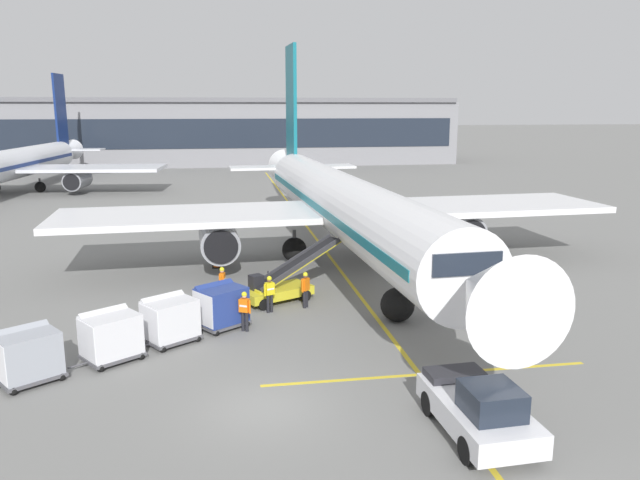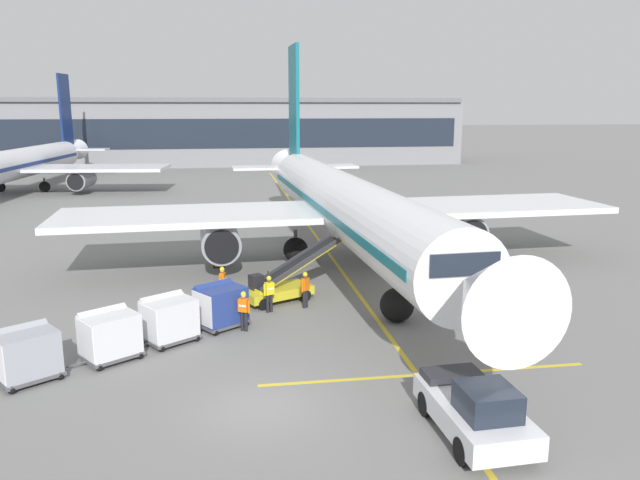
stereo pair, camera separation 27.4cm
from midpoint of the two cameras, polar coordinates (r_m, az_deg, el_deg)
The scene contains 17 objects.
ground_plane at distance 20.41m, azimuth -4.94°, elevation -15.11°, with size 600.00×600.00×0.00m, color slate.
parked_airplane at distance 37.12m, azimuth 2.15°, elevation 3.36°, with size 33.17×42.37×14.41m.
belt_loader at distance 30.45m, azimuth -3.35°, elevation -4.06°, with size 5.35×3.51×2.89m.
baggage_cart_lead at distance 27.11m, azimuth -8.90°, elevation -5.91°, with size 2.69×2.46×1.91m.
baggage_cart_second at distance 25.83m, azimuth -13.48°, elevation -7.03°, with size 2.69×2.46×1.91m.
baggage_cart_third at distance 24.70m, azimuth -18.56°, elevation -8.24°, with size 2.69×2.46×1.91m.
baggage_cart_fourth at distance 23.95m, azimuth -25.16°, elevation -9.43°, with size 2.69×2.46×1.91m.
pushback_tug at distance 18.98m, azimuth 14.53°, elevation -14.90°, with size 2.29×4.49×1.83m.
ground_crew_by_loader at distance 28.73m, azimuth -4.43°, elevation -4.76°, with size 0.53×0.37×1.74m.
ground_crew_by_carts at distance 29.30m, azimuth -1.10°, elevation -4.39°, with size 0.43×0.45×1.74m.
ground_crew_marshaller at distance 26.49m, azimuth -6.75°, elevation -6.29°, with size 0.51×0.39×1.74m.
ground_crew_wingwalker at distance 30.58m, azimuth -8.72°, elevation -3.82°, with size 0.33×0.55×1.74m.
safety_cone_engine_keepout at distance 37.32m, azimuth -9.11°, elevation -1.91°, with size 0.67×0.67×0.76m.
apron_guidance_line_lead_in at distance 37.04m, azimuth 1.91°, elevation -2.45°, with size 0.20×110.00×0.01m.
apron_guidance_line_stop_bar at distance 22.90m, azimuth 10.12°, elevation -12.10°, with size 12.00×0.20×0.01m.
terminal_building at distance 108.09m, azimuth -13.34°, elevation 9.71°, with size 94.92×18.36×10.80m.
distant_airplane at distance 76.03m, azimuth -26.07°, elevation 6.27°, with size 32.87×41.35×13.69m.
Camera 2 is at (-0.96, -18.14, 9.33)m, focal length 34.71 mm.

